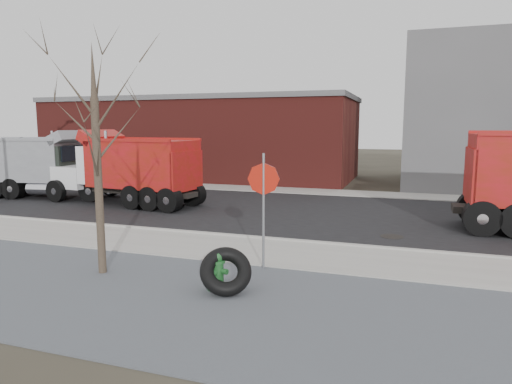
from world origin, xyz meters
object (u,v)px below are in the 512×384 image
(truck_tire, at_px, (226,271))
(dump_truck_red_b, at_px, (126,167))
(stop_sign, at_px, (264,191))
(dump_truck_grey, at_px, (42,164))
(fire_hydrant, at_px, (218,272))

(truck_tire, distance_m, dump_truck_red_b, 11.93)
(stop_sign, bearing_deg, dump_truck_red_b, 153.76)
(truck_tire, distance_m, dump_truck_grey, 16.03)
(dump_truck_red_b, relative_size, dump_truck_grey, 1.07)
(fire_hydrant, relative_size, stop_sign, 0.31)
(truck_tire, bearing_deg, stop_sign, 82.27)
(dump_truck_red_b, distance_m, dump_truck_grey, 5.01)
(fire_hydrant, bearing_deg, stop_sign, 88.83)
(truck_tire, xyz_separation_m, stop_sign, (0.24, 1.75, 1.42))
(truck_tire, relative_size, dump_truck_red_b, 0.18)
(fire_hydrant, xyz_separation_m, truck_tire, (0.22, -0.10, 0.07))
(stop_sign, distance_m, dump_truck_red_b, 10.86)
(fire_hydrant, bearing_deg, dump_truck_red_b, 147.70)
(stop_sign, bearing_deg, fire_hydrant, -92.88)
(truck_tire, height_order, dump_truck_grey, dump_truck_grey)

